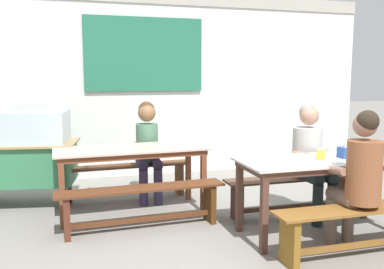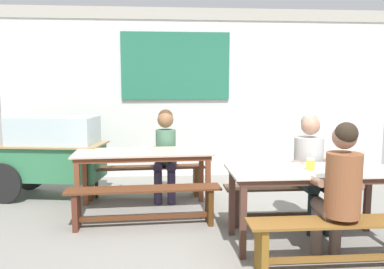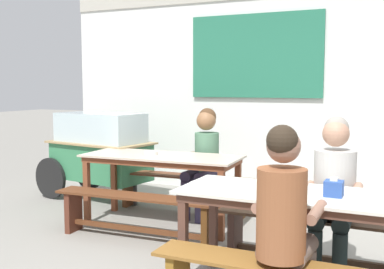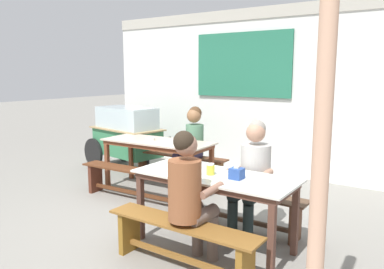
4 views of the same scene
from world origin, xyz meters
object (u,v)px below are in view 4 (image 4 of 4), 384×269
person_center_facing (192,140)px  person_right_near_table (253,171)px  bench_near_front (181,239)px  tissue_box (237,173)px  bench_near_back (240,204)px  soup_bowl (150,139)px  dining_table_far (158,146)px  bench_far_back (179,164)px  bench_far_front (133,180)px  dining_table_near (215,182)px  wooden_support_post (320,174)px  condiment_jar (211,169)px  person_near_front (189,192)px  food_cart (126,133)px

person_center_facing → person_right_near_table: person_right_near_table is taller
bench_near_front → tissue_box: 0.81m
bench_near_back → soup_bowl: soup_bowl is taller
person_center_facing → tissue_box: 2.41m
dining_table_far → person_right_near_table: size_ratio=1.37×
tissue_box → bench_near_back: bearing=113.5°
bench_far_back → dining_table_far: bearing=-87.4°
bench_far_back → bench_far_front: (0.05, -1.15, 0.00)m
dining_table_near → bench_far_back: 2.51m
bench_near_front → soup_bowl: soup_bowl is taller
bench_far_back → tissue_box: tissue_box is taller
bench_near_front → person_center_facing: person_center_facing is taller
dining_table_far → wooden_support_post: size_ratio=0.72×
bench_far_front → condiment_jar: condiment_jar is taller
person_near_front → person_right_near_table: size_ratio=1.01×
tissue_box → condiment_jar: 0.29m
person_right_near_table → wooden_support_post: (1.14, -1.54, 0.48)m
dining_table_far → bench_near_back: dining_table_far is taller
condiment_jar → wooden_support_post: 1.74m
bench_near_back → tissue_box: (0.26, -0.59, 0.53)m
bench_far_back → person_right_near_table: bearing=-33.0°
condiment_jar → food_cart: bearing=147.8°
person_center_facing → tissue_box: size_ratio=9.68×
dining_table_near → bench_far_front: dining_table_near is taller
bench_near_front → person_right_near_table: size_ratio=1.21×
bench_far_back → soup_bowl: soup_bowl is taller
condiment_jar → soup_bowl: 2.16m
person_near_front → tissue_box: bearing=66.1°
person_center_facing → person_right_near_table: 2.02m
bench_far_back → bench_near_front: size_ratio=1.13×
bench_far_front → tissue_box: 2.12m
food_cart → soup_bowl: size_ratio=12.32×
dining_table_near → person_center_facing: (-1.44, 1.69, 0.04)m
bench_near_back → person_near_front: 1.17m
food_cart → condiment_jar: (3.00, -1.89, 0.15)m
dining_table_near → person_right_near_table: 0.54m
food_cart → tissue_box: (3.29, -1.88, 0.14)m
person_near_front → person_right_near_table: bearing=81.7°
dining_table_far → dining_table_near: (1.72, -1.18, -0.00)m
bench_far_front → bench_near_front: 2.06m
person_near_front → wooden_support_post: bearing=-22.5°
dining_table_near → condiment_jar: bearing=-141.3°
dining_table_near → tissue_box: (0.26, -0.02, 0.13)m
dining_table_near → person_near_front: bearing=-85.5°
food_cart → condiment_jar: bearing=-32.2°
dining_table_near → person_right_near_table: (0.19, 0.50, 0.04)m
food_cart → person_near_front: size_ratio=1.40×
food_cart → condiment_jar: 3.54m
dining_table_far → soup_bowl: 0.16m
dining_table_near → person_right_near_table: bearing=69.6°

